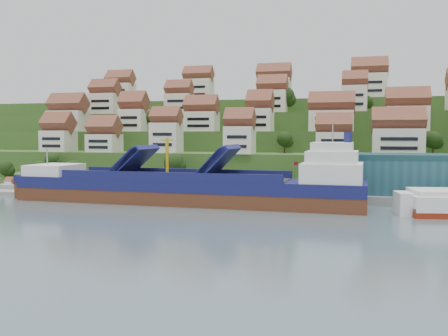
% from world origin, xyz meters
% --- Properties ---
extents(ground, '(300.00, 300.00, 0.00)m').
position_xyz_m(ground, '(0.00, 0.00, 0.00)').
color(ground, slate).
rests_on(ground, ground).
extents(quay, '(180.00, 14.00, 2.20)m').
position_xyz_m(quay, '(20.00, 15.00, 1.10)').
color(quay, gray).
rests_on(quay, ground).
extents(pebble_beach, '(45.00, 20.00, 1.00)m').
position_xyz_m(pebble_beach, '(-58.00, 12.00, 0.50)').
color(pebble_beach, gray).
rests_on(pebble_beach, ground).
extents(hillside, '(260.00, 128.00, 31.00)m').
position_xyz_m(hillside, '(0.00, 103.55, 10.66)').
color(hillside, '#2D4C1E').
rests_on(hillside, ground).
extents(hillside_village, '(158.13, 63.25, 29.35)m').
position_xyz_m(hillside_village, '(2.48, 60.80, 24.51)').
color(hillside_village, silver).
rests_on(hillside_village, ground).
extents(hillside_trees, '(144.31, 62.15, 31.97)m').
position_xyz_m(hillside_trees, '(-12.03, 45.76, 17.49)').
color(hillside_trees, '#1E3712').
rests_on(hillside_trees, ground).
extents(warehouse, '(60.00, 15.00, 10.00)m').
position_xyz_m(warehouse, '(52.00, 17.00, 7.20)').
color(warehouse, '#235360').
rests_on(warehouse, quay).
extents(flagpole, '(1.28, 0.16, 8.00)m').
position_xyz_m(flagpole, '(18.11, 10.00, 6.88)').
color(flagpole, gray).
rests_on(flagpole, quay).
extents(beach_huts, '(14.40, 3.70, 2.20)m').
position_xyz_m(beach_huts, '(-60.00, 10.75, 2.10)').
color(beach_huts, white).
rests_on(beach_huts, pebble_beach).
extents(cargo_ship, '(87.60, 15.18, 19.50)m').
position_xyz_m(cargo_ship, '(-5.24, 0.26, 3.63)').
color(cargo_ship, '#592E1B').
rests_on(cargo_ship, ground).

